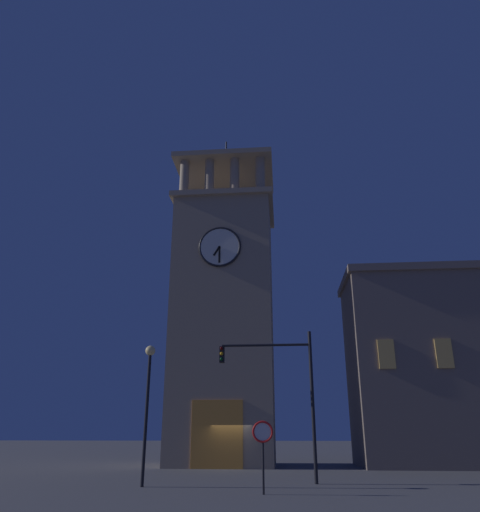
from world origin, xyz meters
The scene contains 5 objects.
ground_plane centered at (0.00, 0.00, 0.00)m, with size 200.00×200.00×0.00m, color #4C4C51.
clocktower centered at (0.89, -2.88, 9.85)m, with size 7.55×6.77×24.89m.
traffic_signal_near centered at (-3.25, 8.67, 4.33)m, with size 4.34×0.41×6.59m.
street_lamp centered at (2.58, 10.45, 3.93)m, with size 0.44×0.44×5.72m.
no_horn_sign centered at (-2.45, 12.63, 1.94)m, with size 0.78×0.14×2.50m.
Camera 1 is at (-3.26, 31.76, 2.10)m, focal length 34.14 mm.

